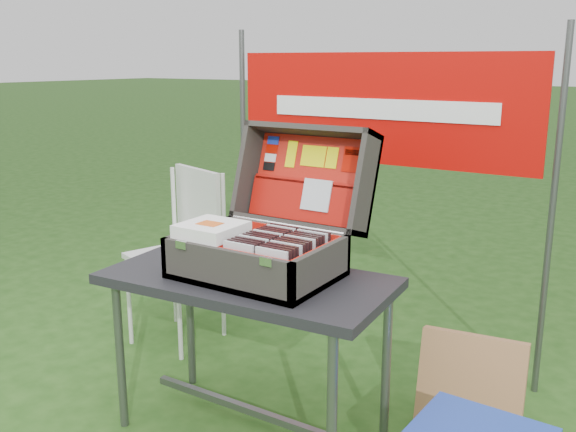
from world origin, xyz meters
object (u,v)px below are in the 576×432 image
Objects in this scene: table at (249,358)px; cardboard_box at (470,389)px; chair at (175,259)px; suitcase at (265,206)px.

cardboard_box is at bearing 27.78° from table.
table is 1.07m from chair.
suitcase is (0.03, 0.08, 0.63)m from table.
table is at bearing -155.12° from cardboard_box.
chair is 1.70m from cardboard_box.
table is at bearing -113.24° from suitcase.
cardboard_box is (0.74, 0.40, -0.76)m from suitcase.
table is 2.54× the size of cardboard_box.
cardboard_box is at bearing 28.61° from suitcase.
chair is (-0.91, 0.57, 0.12)m from table.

